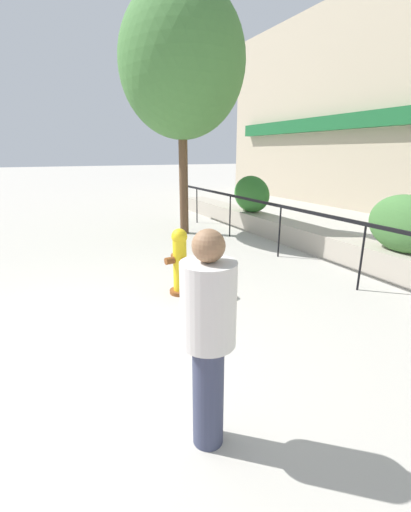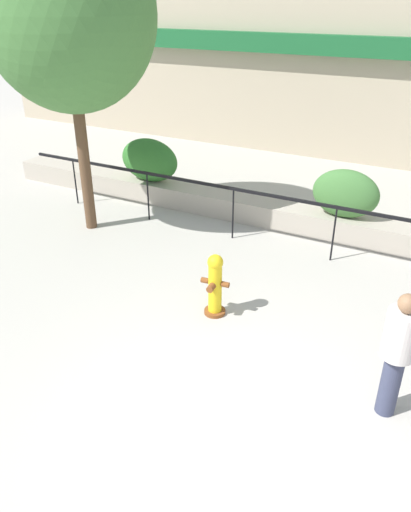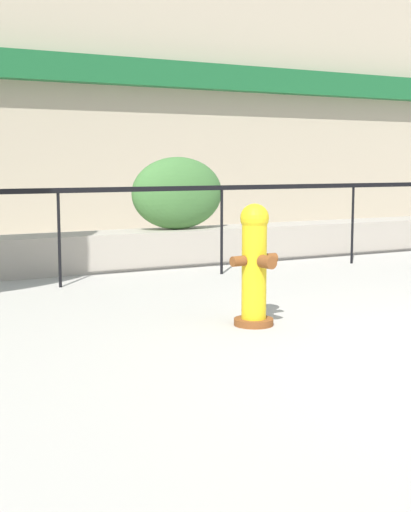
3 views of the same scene
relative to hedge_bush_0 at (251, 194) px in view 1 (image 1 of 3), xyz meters
name	(u,v)px [view 1 (image 1 of 3)]	position (x,y,z in m)	size (l,w,h in m)	color
ground_plane	(34,367)	(4.95, -6.00, -1.03)	(120.00, 120.00, 0.00)	#B2ADA3
planter_wall_low	(402,267)	(4.95, 0.00, -0.78)	(18.00, 0.70, 0.50)	#ADA393
fence_railing_segment	(365,231)	(4.95, -1.10, -0.01)	(15.00, 0.05, 1.15)	black
hedge_bush_0	(251,194)	(0.00, 0.00, 0.00)	(1.56, 0.70, 1.06)	#2D6B28
hedge_bush_1	(404,224)	(4.85, 0.00, -0.02)	(1.38, 0.61, 1.02)	#427538
fire_hydrant	(180,261)	(3.77, -3.82, -0.48)	(0.48, 0.45, 1.08)	brown
street_tree	(181,64)	(-0.25, -2.06, 3.30)	(3.46, 3.11, 6.16)	brown
pedestrian	(208,330)	(6.65, -4.75, -0.04)	(0.56, 0.56, 1.73)	#383D56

